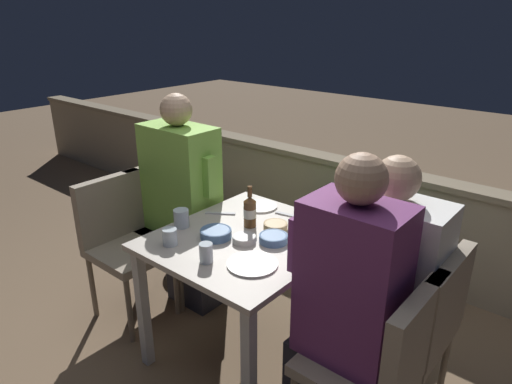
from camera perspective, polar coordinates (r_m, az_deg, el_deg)
ground_plane at (r=2.72m, az=-0.99°, el=-19.30°), size 16.00×16.00×0.00m
parapet_wall at (r=3.48m, az=13.57°, el=-2.67°), size 9.00×0.18×0.77m
dining_table at (r=2.36m, az=-1.09°, el=-7.72°), size 0.83×0.92×0.72m
planter_hedge at (r=3.19m, az=12.69°, el=-5.71°), size 0.83×0.47×0.62m
chair_left_near at (r=2.88m, az=-16.36°, el=-4.92°), size 0.44×0.44×0.87m
chair_left_far at (r=3.06m, az=-11.10°, el=-2.83°), size 0.44×0.44×0.87m
person_green_blouse at (r=2.87m, az=-8.83°, el=-1.33°), size 0.52×0.26×1.35m
chair_right_near at (r=1.93m, az=15.74°, el=-19.35°), size 0.44×0.44×0.87m
person_purple_stripe at (r=1.91m, az=10.75°, el=-14.17°), size 0.48×0.26×1.33m
chair_right_far at (r=2.17m, az=19.50°, el=-14.89°), size 0.44×0.44×0.87m
person_white_polo at (r=2.17m, az=14.89°, el=-11.40°), size 0.52×0.26×1.25m
beer_bottle at (r=2.38m, az=-0.77°, el=-2.41°), size 0.07×0.07×0.23m
plate_0 at (r=2.06m, az=-0.46°, el=-8.99°), size 0.23×0.23×0.01m
plate_1 at (r=2.65m, az=0.53°, el=-1.77°), size 0.20×0.20×0.01m
plate_2 at (r=2.30m, az=7.32°, el=-5.77°), size 0.20×0.20×0.01m
bowl_0 at (r=2.25m, az=2.20°, el=-5.74°), size 0.14×0.14×0.04m
bowl_1 at (r=2.25m, az=-1.49°, el=-5.81°), size 0.12×0.12×0.03m
bowl_2 at (r=2.38m, az=2.45°, el=-4.19°), size 0.13×0.13×0.03m
bowl_3 at (r=2.30m, az=-5.04°, el=-5.10°), size 0.16×0.16×0.04m
glass_cup_0 at (r=2.08m, az=-6.26°, el=-7.57°), size 0.06×0.06×0.09m
glass_cup_1 at (r=2.43m, az=-9.32°, el=-3.26°), size 0.08×0.08×0.10m
glass_cup_2 at (r=2.44m, az=7.41°, el=-2.90°), size 0.06×0.06×0.10m
glass_cup_3 at (r=2.25m, az=-10.71°, el=-5.54°), size 0.07×0.07×0.08m
fork_0 at (r=2.57m, az=-4.50°, el=-2.67°), size 0.15×0.11×0.01m
fork_1 at (r=2.54m, az=4.19°, el=-2.93°), size 0.17×0.05×0.01m
potted_plant at (r=3.77m, az=-8.19°, el=0.23°), size 0.28×0.28×0.70m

